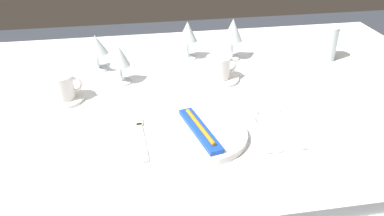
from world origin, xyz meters
name	(u,v)px	position (x,y,z in m)	size (l,w,h in m)	color
dining_table	(188,114)	(0.00, 0.00, 0.66)	(1.80, 1.11, 0.74)	white
dinner_plate	(200,135)	(-0.01, -0.26, 0.75)	(0.24, 0.24, 0.02)	white
toothbrush_package	(200,129)	(-0.01, -0.26, 0.77)	(0.08, 0.21, 0.02)	blue
fork_outer	(141,136)	(-0.16, -0.23, 0.74)	(0.03, 0.20, 0.00)	beige
dinner_knife	(256,129)	(0.15, -0.24, 0.74)	(0.03, 0.23, 0.00)	beige
spoon_soup	(261,123)	(0.17, -0.22, 0.74)	(0.03, 0.21, 0.01)	beige
spoon_dessert	(273,120)	(0.21, -0.21, 0.74)	(0.03, 0.21, 0.01)	beige
spoon_tea	(284,121)	(0.23, -0.22, 0.74)	(0.03, 0.21, 0.01)	beige
saucer_left	(63,99)	(-0.38, 0.01, 0.74)	(0.12, 0.12, 0.01)	white
coffee_cup_left	(62,86)	(-0.37, 0.01, 0.79)	(0.10, 0.08, 0.07)	white
saucer_right	(218,78)	(0.11, 0.07, 0.74)	(0.14, 0.14, 0.01)	white
coffee_cup_right	(219,67)	(0.11, 0.07, 0.79)	(0.10, 0.08, 0.07)	white
wine_glass_centre	(188,33)	(0.04, 0.26, 0.84)	(0.07, 0.07, 0.14)	silver
wine_glass_left	(120,58)	(-0.20, 0.10, 0.83)	(0.07, 0.07, 0.13)	silver
wine_glass_right	(96,46)	(-0.28, 0.21, 0.83)	(0.08, 0.08, 0.13)	silver
wine_glass_far	(233,31)	(0.20, 0.23, 0.84)	(0.07, 0.07, 0.15)	silver
drink_tumbler	(328,45)	(0.54, 0.17, 0.79)	(0.06, 0.06, 0.12)	silver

